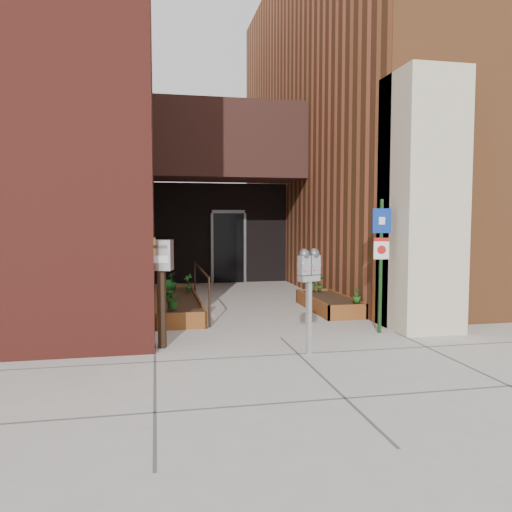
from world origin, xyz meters
TOP-DOWN VIEW (x-y plane):
  - ground at (0.00, 0.00)m, footprint 80.00×80.00m
  - architecture at (-0.18, 6.89)m, footprint 20.00×14.60m
  - planter_left at (-1.55, 2.70)m, footprint 0.90×3.60m
  - planter_right at (1.60, 2.20)m, footprint 0.80×2.20m
  - handrail at (-1.05, 2.65)m, footprint 0.04×3.34m
  - parking_meter at (0.15, -1.01)m, footprint 0.35×0.23m
  - sign_post at (1.72, 0.00)m, footprint 0.31×0.09m
  - payment_dropbox at (-1.89, -0.25)m, footprint 0.37×0.31m
  - shrub_left_a at (-1.67, 1.35)m, footprint 0.43×0.43m
  - shrub_left_b at (-1.74, 2.41)m, footprint 0.31×0.31m
  - shrub_left_c at (-1.62, 3.79)m, footprint 0.32×0.32m
  - shrub_left_d at (-1.26, 3.47)m, footprint 0.30×0.30m
  - shrub_right_a at (1.85, 1.30)m, footprint 0.21×0.21m
  - shrub_right_b at (1.66, 2.97)m, footprint 0.21×0.21m
  - shrub_right_c at (1.52, 3.10)m, footprint 0.36×0.36m

SIDE VIEW (x-z plane):
  - ground at x=0.00m, z-range 0.00..0.00m
  - planter_left at x=-1.55m, z-range -0.02..0.28m
  - planter_right at x=1.60m, z-range -0.02..0.28m
  - shrub_right_a at x=1.85m, z-range 0.30..0.60m
  - shrub_left_a at x=-1.67m, z-range 0.30..0.64m
  - shrub_right_c at x=1.52m, z-range 0.30..0.66m
  - shrub_right_b at x=1.66m, z-range 0.30..0.68m
  - shrub_left_d at x=-1.26m, z-range 0.30..0.70m
  - shrub_left_b at x=-1.74m, z-range 0.30..0.70m
  - shrub_left_c at x=-1.62m, z-range 0.30..0.71m
  - handrail at x=-1.05m, z-range 0.30..1.20m
  - payment_dropbox at x=-1.89m, z-range 0.36..1.97m
  - parking_meter at x=0.15m, z-range 0.41..1.92m
  - sign_post at x=1.72m, z-range 0.26..2.51m
  - architecture at x=-0.18m, z-range -0.02..9.98m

